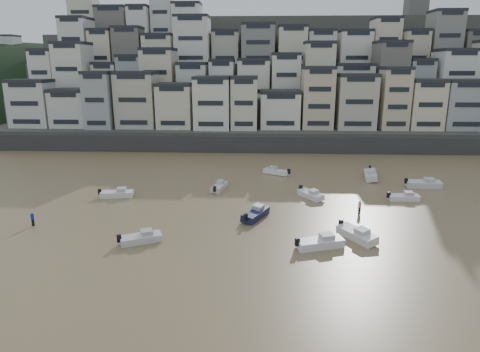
# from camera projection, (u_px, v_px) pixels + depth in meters

# --- Properties ---
(ground) EXTENTS (400.00, 400.00, 0.00)m
(ground) POSITION_uv_depth(u_px,v_px,m) (153.00, 348.00, 28.65)
(ground) COLOR #8F774D
(ground) RESTS_ON ground
(harbor_wall) EXTENTS (140.00, 3.00, 3.50)m
(harbor_wall) POSITION_uv_depth(u_px,v_px,m) (274.00, 144.00, 90.46)
(harbor_wall) COLOR #38383A
(harbor_wall) RESTS_ON ground
(hillside) EXTENTS (141.04, 66.00, 50.00)m
(hillside) POSITION_uv_depth(u_px,v_px,m) (287.00, 81.00, 125.77)
(hillside) COLOR #4C4C47
(hillside) RESTS_ON ground
(boat_a) EXTENTS (5.67, 3.38, 1.47)m
(boat_a) POSITION_uv_depth(u_px,v_px,m) (320.00, 241.00, 43.95)
(boat_a) COLOR white
(boat_a) RESTS_ON ground
(boat_b) EXTENTS (4.31, 5.62, 1.49)m
(boat_b) POSITION_uv_depth(u_px,v_px,m) (357.00, 233.00, 46.01)
(boat_b) COLOR white
(boat_b) RESTS_ON ground
(boat_c) EXTENTS (3.99, 5.74, 1.50)m
(boat_c) POSITION_uv_depth(u_px,v_px,m) (256.00, 212.00, 52.32)
(boat_c) COLOR #141840
(boat_c) RESTS_ON ground
(boat_d) EXTENTS (4.57, 1.69, 1.23)m
(boat_d) POSITION_uv_depth(u_px,v_px,m) (404.00, 196.00, 59.01)
(boat_d) COLOR white
(boat_d) RESTS_ON ground
(boat_e) EXTENTS (3.91, 4.85, 1.30)m
(boat_e) POSITION_uv_depth(u_px,v_px,m) (311.00, 194.00, 60.02)
(boat_e) COLOR white
(boat_e) RESTS_ON ground
(boat_f) EXTENTS (2.49, 4.92, 1.28)m
(boat_f) POSITION_uv_depth(u_px,v_px,m) (219.00, 186.00, 63.93)
(boat_f) COLOR silver
(boat_f) RESTS_ON ground
(boat_g) EXTENTS (5.67, 2.05, 1.53)m
(boat_g) POSITION_uv_depth(u_px,v_px,m) (424.00, 183.00, 65.01)
(boat_g) COLOR silver
(boat_g) RESTS_ON ground
(boat_h) EXTENTS (5.09, 3.76, 1.34)m
(boat_h) POSITION_uv_depth(u_px,v_px,m) (276.00, 171.00, 72.68)
(boat_h) COLOR white
(boat_h) RESTS_ON ground
(boat_i) EXTENTS (3.07, 6.37, 1.67)m
(boat_i) POSITION_uv_depth(u_px,v_px,m) (371.00, 174.00, 69.89)
(boat_i) COLOR silver
(boat_i) RESTS_ON ground
(boat_j) EXTENTS (4.93, 3.46, 1.29)m
(boat_j) POSITION_uv_depth(u_px,v_px,m) (141.00, 237.00, 45.20)
(boat_j) COLOR silver
(boat_j) RESTS_ON ground
(boat_k) EXTENTS (5.13, 2.32, 1.35)m
(boat_k) POSITION_uv_depth(u_px,v_px,m) (117.00, 193.00, 60.43)
(boat_k) COLOR white
(boat_k) RESTS_ON ground
(person_blue) EXTENTS (0.44, 0.44, 1.74)m
(person_blue) POSITION_uv_depth(u_px,v_px,m) (33.00, 219.00, 49.85)
(person_blue) COLOR #1827B9
(person_blue) RESTS_ON ground
(person_pink) EXTENTS (0.44, 0.44, 1.74)m
(person_pink) POSITION_uv_depth(u_px,v_px,m) (360.00, 207.00, 53.78)
(person_pink) COLOR #CD9290
(person_pink) RESTS_ON ground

